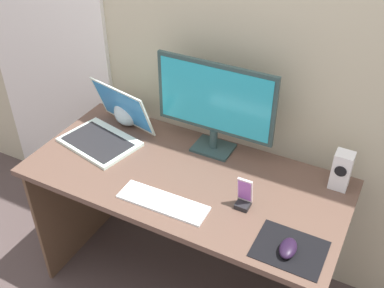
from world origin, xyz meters
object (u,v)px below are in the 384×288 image
mouse (288,248)px  fishbowl (129,111)px  monitor (215,103)px  speaker_right (342,170)px  phone_in_dock (244,197)px  laptop (107,130)px  keyboard_external (163,202)px

mouse → fishbowl: bearing=152.9°
monitor → fishbowl: bearing=179.6°
speaker_right → phone_in_dock: bearing=-136.1°
laptop → mouse: 1.02m
mouse → speaker_right: bearing=77.6°
monitor → keyboard_external: (-0.02, -0.42, -0.24)m
keyboard_external → mouse: size_ratio=3.71×
fishbowl → monitor: bearing=-0.4°
monitor → laptop: bearing=-162.0°
monitor → keyboard_external: monitor is taller
keyboard_external → monitor: bearing=86.2°
laptop → keyboard_external: laptop is taller
monitor → fishbowl: 0.50m
speaker_right → mouse: 0.45m
monitor → phone_in_dock: monitor is taller
monitor → phone_in_dock: 0.44m
monitor → keyboard_external: size_ratio=1.48×
fishbowl → mouse: size_ratio=1.45×
speaker_right → laptop: laptop is taller
monitor → speaker_right: bearing=0.3°
monitor → laptop: (-0.48, -0.16, -0.20)m
monitor → speaker_right: (0.57, 0.00, -0.16)m
monitor → keyboard_external: 0.49m
speaker_right → fishbowl: speaker_right is taller
keyboard_external → mouse: 0.52m
fishbowl → phone_in_dock: 0.79m
laptop → mouse: laptop is taller
keyboard_external → mouse: mouse is taller
keyboard_external → phone_in_dock: 0.32m
fishbowl → speaker_right: bearing=0.0°
speaker_right → laptop: size_ratio=0.42×
laptop → mouse: size_ratio=4.07×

